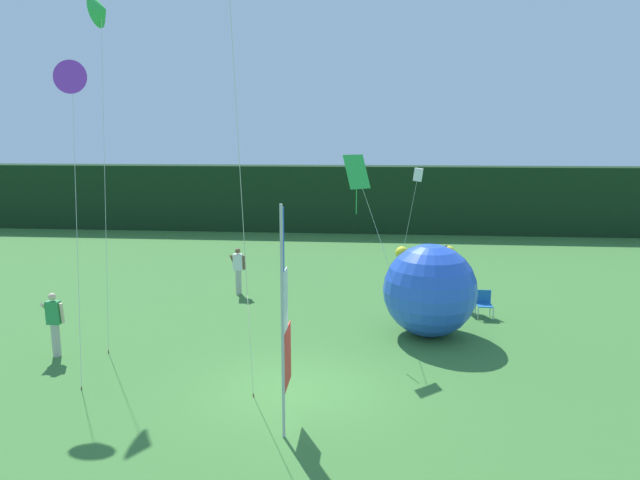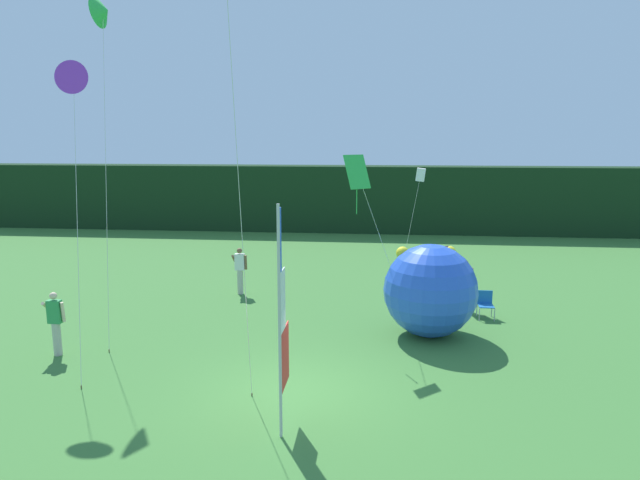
# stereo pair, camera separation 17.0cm
# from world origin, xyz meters

# --- Properties ---
(ground_plane) EXTENTS (120.00, 120.00, 0.00)m
(ground_plane) POSITION_xyz_m (0.00, 0.00, 0.00)
(ground_plane) COLOR #3D7533
(distant_treeline) EXTENTS (80.00, 2.40, 4.13)m
(distant_treeline) POSITION_xyz_m (0.00, 23.28, 2.07)
(distant_treeline) COLOR black
(distant_treeline) RESTS_ON ground
(banner_flag) EXTENTS (0.06, 1.03, 4.65)m
(banner_flag) POSITION_xyz_m (0.04, -1.61, 2.23)
(banner_flag) COLOR #B7B7BC
(banner_flag) RESTS_ON ground
(person_near_banner) EXTENTS (0.55, 0.48, 1.74)m
(person_near_banner) POSITION_xyz_m (4.88, 7.00, 0.93)
(person_near_banner) COLOR #B7B2A3
(person_near_banner) RESTS_ON ground
(person_mid_field) EXTENTS (0.55, 0.48, 1.77)m
(person_mid_field) POSITION_xyz_m (-3.28, 8.11, 0.95)
(person_mid_field) COLOR #B7B2A3
(person_mid_field) RESTS_ON ground
(person_far_left) EXTENTS (0.55, 0.48, 1.77)m
(person_far_left) POSITION_xyz_m (-6.75, 1.64, 0.95)
(person_far_left) COLOR #B7B2A3
(person_far_left) RESTS_ON ground
(inflatable_balloon) EXTENTS (2.77, 2.77, 2.77)m
(inflatable_balloon) POSITION_xyz_m (3.47, 4.27, 1.40)
(inflatable_balloon) COLOR blue
(inflatable_balloon) RESTS_ON ground
(folding_chair) EXTENTS (0.51, 0.51, 0.89)m
(folding_chair) POSITION_xyz_m (5.45, 6.15, 0.51)
(folding_chair) COLOR #BCBCC1
(folding_chair) RESTS_ON ground
(kite_purple_delta_0) EXTENTS (1.76, 3.28, 7.87)m
(kite_purple_delta_0) POSITION_xyz_m (-6.30, 2.72, 7.40)
(kite_purple_delta_0) COLOR brown
(kite_purple_delta_0) RESTS_ON ground
(kite_white_box_1) EXTENTS (1.02, 1.00, 4.60)m
(kite_white_box_1) POSITION_xyz_m (3.66, 12.17, 4.28)
(kite_white_box_1) COLOR brown
(kite_white_box_1) RESTS_ON ground
(kite_green_diamond_2) EXTENTS (2.01, 3.85, 5.38)m
(kite_green_diamond_2) POSITION_xyz_m (1.31, 4.08, 4.72)
(kite_green_diamond_2) COLOR brown
(kite_green_diamond_2) RESTS_ON ground
(kite_green_delta_4) EXTENTS (0.98, 2.88, 9.94)m
(kite_green_delta_4) POSITION_xyz_m (-6.16, 4.35, 9.43)
(kite_green_delta_4) COLOR brown
(kite_green_delta_4) RESTS_ON ground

